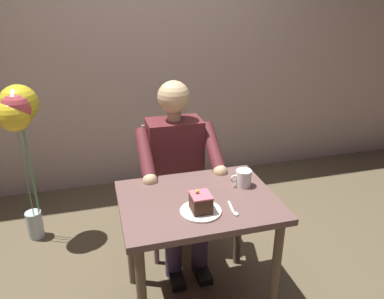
# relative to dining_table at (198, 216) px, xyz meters

# --- Properties ---
(cafe_rear_panel) EXTENTS (6.40, 0.12, 3.00)m
(cafe_rear_panel) POSITION_rel_dining_table_xyz_m (0.00, -1.75, 0.89)
(cafe_rear_panel) COLOR #B39A8F
(cafe_rear_panel) RESTS_ON ground
(dining_table) EXTENTS (0.85, 0.65, 0.73)m
(dining_table) POSITION_rel_dining_table_xyz_m (0.00, 0.00, 0.00)
(dining_table) COLOR brown
(dining_table) RESTS_ON ground
(chair) EXTENTS (0.42, 0.42, 0.90)m
(chair) POSITION_rel_dining_table_xyz_m (0.00, -0.66, -0.12)
(chair) COLOR #6A4F51
(chair) RESTS_ON ground
(seated_person) EXTENTS (0.53, 0.58, 1.25)m
(seated_person) POSITION_rel_dining_table_xyz_m (0.00, -0.49, 0.04)
(seated_person) COLOR #582125
(seated_person) RESTS_ON ground
(dessert_plate) EXTENTS (0.21, 0.21, 0.01)m
(dessert_plate) POSITION_rel_dining_table_xyz_m (0.02, 0.13, 0.12)
(dessert_plate) COLOR silver
(dessert_plate) RESTS_ON dining_table
(cake_slice) EXTENTS (0.10, 0.11, 0.11)m
(cake_slice) POSITION_rel_dining_table_xyz_m (0.02, 0.13, 0.17)
(cake_slice) COLOR #43291C
(cake_slice) RESTS_ON dessert_plate
(coffee_cup) EXTENTS (0.12, 0.09, 0.10)m
(coffee_cup) POSITION_rel_dining_table_xyz_m (-0.29, -0.07, 0.16)
(coffee_cup) COLOR white
(coffee_cup) RESTS_ON dining_table
(dessert_spoon) EXTENTS (0.03, 0.14, 0.01)m
(dessert_spoon) POSITION_rel_dining_table_xyz_m (-0.14, 0.17, 0.12)
(dessert_spoon) COLOR silver
(dessert_spoon) RESTS_ON dining_table
(balloon_display) EXTENTS (0.28, 0.29, 1.20)m
(balloon_display) POSITION_rel_dining_table_xyz_m (0.99, -0.93, 0.37)
(balloon_display) COLOR #B2C1C6
(balloon_display) RESTS_ON ground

